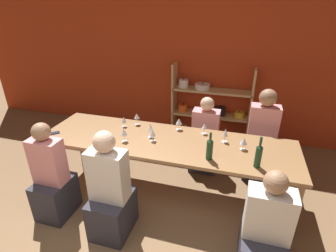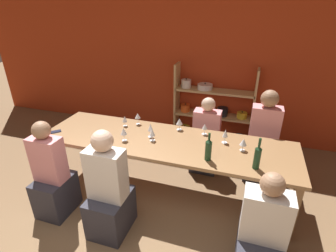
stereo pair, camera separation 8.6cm
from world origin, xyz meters
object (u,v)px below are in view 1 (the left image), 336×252
Objects in this scene: shelf_unit at (208,110)px; wine_glass_white_a at (124,132)px; wine_glass_white_b at (244,141)px; person_near_a at (111,197)px; cell_phone at (53,133)px; wine_glass_red_c at (204,127)px; dining_table at (166,145)px; wine_bottle_dark at (258,155)px; wine_glass_empty_b at (179,122)px; person_near_c at (264,235)px; person_near_b at (53,182)px; wine_glass_red_a at (124,120)px; person_far_b at (260,144)px; wine_glass_red_b at (137,116)px; wine_glass_white_c at (152,133)px; wine_bottle_green at (210,149)px; person_far_a at (205,142)px; wine_glass_red_d at (225,133)px; wine_glass_empty_a at (150,128)px.

shelf_unit is 8.03× the size of wine_glass_white_a.
person_near_a is (-1.28, -0.86, -0.42)m from wine_glass_white_b.
wine_glass_white_a is at bearing 100.39° from person_near_a.
wine_glass_white_a is at bearing 4.44° from cell_phone.
wine_glass_red_c is (0.13, -1.35, 0.32)m from shelf_unit.
dining_table is 1.13m from wine_bottle_dark.
wine_glass_empty_b is (-0.21, -1.32, 0.33)m from shelf_unit.
person_near_a reaches higher than person_near_c.
dining_table is at bearing 145.31° from person_near_c.
wine_glass_white_b is 0.13× the size of person_near_b.
person_far_b reaches higher than wine_glass_red_a.
wine_glass_red_b is 0.13× the size of person_far_b.
wine_glass_white_a reaches higher than wine_glass_white_c.
wine_glass_red_a is (-1.23, 0.48, -0.03)m from wine_bottle_green.
wine_glass_red_b is (0.14, 0.11, 0.02)m from wine_glass_red_a.
wine_glass_red_c is 0.62m from person_far_a.
wine_bottle_green is at bearing -75.62° from wine_glass_red_c.
wine_bottle_green is 1.81× the size of wine_glass_red_d.
wine_glass_empty_b is at bearing 51.77° from person_far_a.
wine_glass_white_a is at bearing -152.43° from wine_glass_red_c.
wine_bottle_green reaches higher than wine_glass_empty_b.
wine_glass_empty_a is 1.29m from person_near_b.
wine_glass_red_a is 0.42m from wine_glass_white_a.
person_near_c reaches higher than wine_glass_white_b.
wine_glass_red_b is 0.15× the size of person_far_a.
shelf_unit is 1.58m from wine_glass_red_d.
person_near_c reaches higher than wine_glass_empty_b.
wine_glass_white_a is 0.35m from wine_glass_white_c.
person_near_a is at bearing -73.85° from wine_glass_red_a.
wine_glass_red_c is 0.31m from wine_glass_red_d.
person_near_c reaches higher than wine_glass_white_c.
person_near_b is (-2.04, -0.81, -0.43)m from wine_glass_white_b.
wine_glass_white_c is (0.51, -0.27, 0.01)m from wine_glass_red_a.
wine_glass_white_a is (-1.05, 0.11, -0.01)m from wine_bottle_green.
dining_table is 0.24m from wine_glass_white_c.
wine_glass_empty_b is 1.64m from cell_phone.
wine_glass_white_a is 0.99m from person_near_b.
shelf_unit is 9.41× the size of wine_glass_red_c.
wine_glass_white_c is at bearing -28.22° from wine_glass_red_a.
wine_glass_empty_a reaches higher than wine_glass_white_a.
wine_glass_white_b is 0.98× the size of cell_phone.
wine_bottle_green reaches higher than wine_glass_red_c.
wine_glass_white_c is (-1.07, -0.10, 0.00)m from wine_glass_white_b.
person_near_a reaches higher than wine_glass_red_c.
wine_glass_red_d is (0.62, -0.17, 0.00)m from wine_glass_empty_b.
dining_table is at bearing 32.63° from person_far_b.
person_far_b reaches higher than wine_glass_empty_b.
wine_glass_red_b is at bearing 151.29° from wine_bottle_green.
wine_glass_white_a is 1.08× the size of wine_glass_white_c.
wine_glass_white_c is 1.32m from cell_phone.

